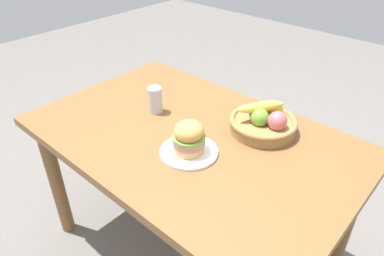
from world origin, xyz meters
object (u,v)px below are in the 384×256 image
(sandwich, at_px, (189,137))
(fruit_basket, at_px, (264,121))
(soda_can, at_px, (155,100))
(plate, at_px, (189,152))

(sandwich, relative_size, fruit_basket, 0.46)
(sandwich, bearing_deg, soda_can, 157.95)
(plate, distance_m, sandwich, 0.07)
(plate, distance_m, soda_can, 0.37)
(sandwich, relative_size, soda_can, 1.06)
(plate, bearing_deg, sandwich, 180.00)
(sandwich, bearing_deg, fruit_basket, 68.72)
(plate, height_order, soda_can, soda_can)
(soda_can, bearing_deg, plate, -22.05)
(plate, bearing_deg, fruit_basket, 68.72)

